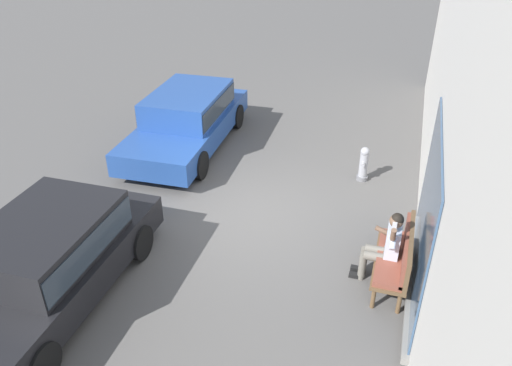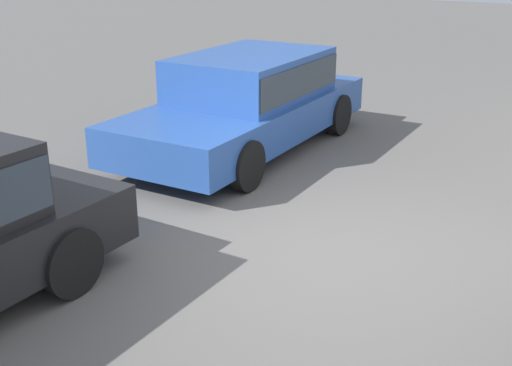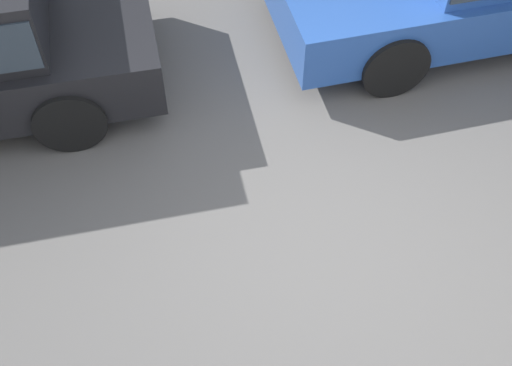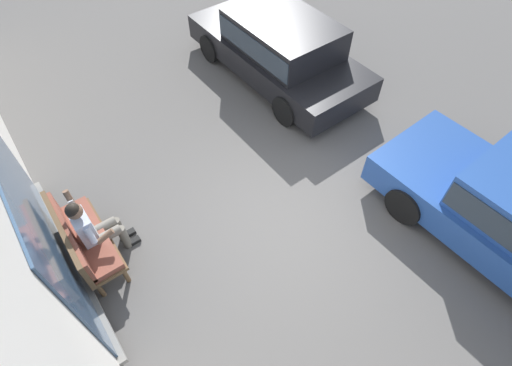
# 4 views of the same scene
# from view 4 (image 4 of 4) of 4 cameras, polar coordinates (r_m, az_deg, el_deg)

# --- Properties ---
(ground_plane) EXTENTS (60.00, 60.00, 0.00)m
(ground_plane) POSITION_cam_4_polar(r_m,az_deg,el_deg) (6.74, 4.24, -5.01)
(ground_plane) COLOR #565451
(bench) EXTENTS (1.53, 0.55, 1.00)m
(bench) POSITION_cam_4_polar(r_m,az_deg,el_deg) (6.38, -23.75, -7.27)
(bench) COLOR brown
(bench) RESTS_ON ground_plane
(person_on_phone) EXTENTS (0.73, 0.74, 1.34)m
(person_on_phone) POSITION_cam_4_polar(r_m,az_deg,el_deg) (6.24, -22.20, -5.94)
(person_on_phone) COLOR #6B665B
(person_on_phone) RESTS_ON ground_plane
(parked_car_mid) EXTENTS (4.45, 1.99, 1.41)m
(parked_car_mid) POSITION_cam_4_polar(r_m,az_deg,el_deg) (9.04, 3.38, 18.94)
(parked_car_mid) COLOR black
(parked_car_mid) RESTS_ON ground_plane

